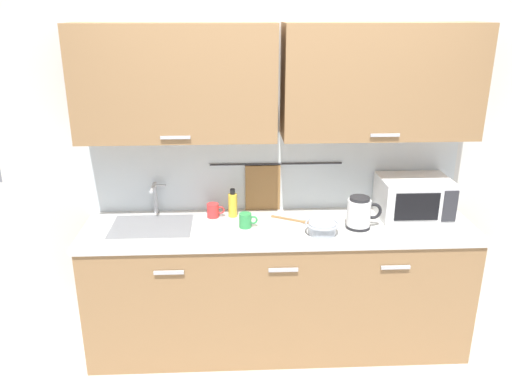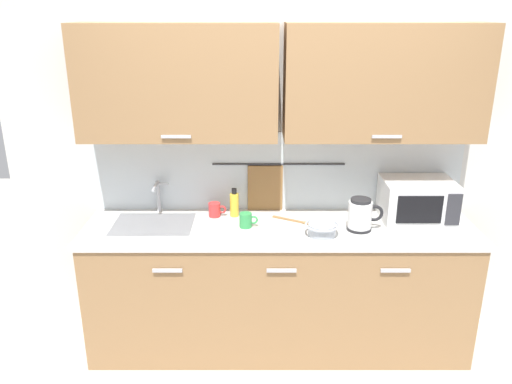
% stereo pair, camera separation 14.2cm
% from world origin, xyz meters
% --- Properties ---
extents(ground, '(8.00, 8.00, 0.00)m').
position_xyz_m(ground, '(0.00, 0.00, 0.00)').
color(ground, '#B7B2A8').
extents(counter_unit, '(2.53, 0.64, 0.90)m').
position_xyz_m(counter_unit, '(-0.01, 0.30, 0.46)').
color(counter_unit, '#997047').
rests_on(counter_unit, ground).
extents(back_wall_assembly, '(3.70, 0.41, 2.50)m').
position_xyz_m(back_wall_assembly, '(-0.00, 0.53, 1.52)').
color(back_wall_assembly, silver).
rests_on(back_wall_assembly, ground).
extents(sink_faucet, '(0.09, 0.17, 0.22)m').
position_xyz_m(sink_faucet, '(-0.82, 0.53, 1.04)').
color(sink_faucet, '#B2B5BA').
rests_on(sink_faucet, counter_unit).
extents(microwave, '(0.46, 0.35, 0.27)m').
position_xyz_m(microwave, '(0.91, 0.41, 1.04)').
color(microwave, white).
rests_on(microwave, counter_unit).
extents(electric_kettle, '(0.23, 0.16, 0.21)m').
position_xyz_m(electric_kettle, '(0.51, 0.24, 1.00)').
color(electric_kettle, black).
rests_on(electric_kettle, counter_unit).
extents(dish_soap_bottle, '(0.06, 0.06, 0.20)m').
position_xyz_m(dish_soap_bottle, '(-0.30, 0.46, 0.99)').
color(dish_soap_bottle, yellow).
rests_on(dish_soap_bottle, counter_unit).
extents(mug_near_sink, '(0.12, 0.08, 0.09)m').
position_xyz_m(mug_near_sink, '(-0.43, 0.46, 0.95)').
color(mug_near_sink, red).
rests_on(mug_near_sink, counter_unit).
extents(mixing_bowl, '(0.21, 0.21, 0.08)m').
position_xyz_m(mixing_bowl, '(0.25, 0.15, 0.94)').
color(mixing_bowl, '#A5ADB7').
rests_on(mixing_bowl, counter_unit).
extents(mug_by_kettle, '(0.12, 0.08, 0.09)m').
position_xyz_m(mug_by_kettle, '(-0.22, 0.28, 0.95)').
color(mug_by_kettle, green).
rests_on(mug_by_kettle, counter_unit).
extents(wooden_spoon, '(0.26, 0.16, 0.01)m').
position_xyz_m(wooden_spoon, '(0.11, 0.36, 0.91)').
color(wooden_spoon, '#9E7042').
rests_on(wooden_spoon, counter_unit).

